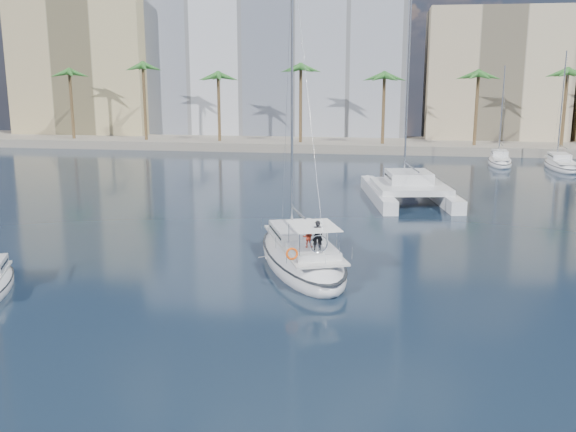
# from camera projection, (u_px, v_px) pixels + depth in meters

# --- Properties ---
(ground) EXTENTS (160.00, 160.00, 0.00)m
(ground) POSITION_uv_depth(u_px,v_px,m) (257.00, 276.00, 34.87)
(ground) COLOR black
(ground) RESTS_ON ground
(quay) EXTENTS (120.00, 14.00, 1.20)m
(quay) POSITION_uv_depth(u_px,v_px,m) (342.00, 144.00, 93.52)
(quay) COLOR gray
(quay) RESTS_ON ground
(building_modern) EXTENTS (42.00, 16.00, 28.00)m
(building_modern) POSITION_uv_depth(u_px,v_px,m) (275.00, 52.00, 104.00)
(building_modern) COLOR silver
(building_modern) RESTS_ON ground
(building_tan_left) EXTENTS (22.00, 14.00, 22.00)m
(building_tan_left) POSITION_uv_depth(u_px,v_px,m) (92.00, 71.00, 105.40)
(building_tan_left) COLOR tan
(building_tan_left) RESTS_ON ground
(building_beige) EXTENTS (20.00, 14.00, 20.00)m
(building_beige) POSITION_uv_depth(u_px,v_px,m) (493.00, 78.00, 96.77)
(building_beige) COLOR tan
(building_beige) RESTS_ON ground
(palm_left) EXTENTS (3.60, 3.60, 12.30)m
(palm_left) POSITION_uv_depth(u_px,v_px,m) (107.00, 76.00, 92.76)
(palm_left) COLOR brown
(palm_left) RESTS_ON ground
(palm_centre) EXTENTS (3.60, 3.60, 12.30)m
(palm_centre) POSITION_uv_depth(u_px,v_px,m) (341.00, 76.00, 87.55)
(palm_centre) COLOR brown
(palm_centre) RESTS_ON ground
(main_sloop) EXTENTS (8.15, 12.99, 18.41)m
(main_sloop) POSITION_uv_depth(u_px,v_px,m) (302.00, 256.00, 36.69)
(main_sloop) COLOR silver
(main_sloop) RESTS_ON ground
(catamaran) EXTENTS (8.69, 13.92, 18.79)m
(catamaran) POSITION_uv_depth(u_px,v_px,m) (409.00, 187.00, 55.27)
(catamaran) COLOR silver
(catamaran) RESTS_ON ground
(seagull) EXTENTS (1.07, 0.46, 0.20)m
(seagull) POSITION_uv_depth(u_px,v_px,m) (267.00, 257.00, 37.26)
(seagull) COLOR silver
(seagull) RESTS_ON ground
(moored_yacht_a) EXTENTS (3.37, 9.52, 11.90)m
(moored_yacht_a) POSITION_uv_depth(u_px,v_px,m) (499.00, 164.00, 77.09)
(moored_yacht_a) COLOR silver
(moored_yacht_a) RESTS_ON ground
(moored_yacht_b) EXTENTS (3.32, 10.83, 13.72)m
(moored_yacht_b) POSITION_uv_depth(u_px,v_px,m) (560.00, 168.00, 74.17)
(moored_yacht_b) COLOR silver
(moored_yacht_b) RESTS_ON ground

